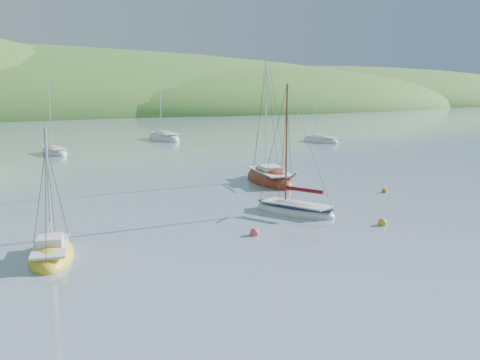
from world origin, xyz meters
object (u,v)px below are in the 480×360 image
sloop_red (269,180)px  distant_sloop_b (164,139)px  sailboat_yellow (51,254)px  daysailer_white (295,210)px  distant_sloop_d (320,141)px  distant_sloop_a (54,153)px

sloop_red → distant_sloop_b: size_ratio=0.90×
sloop_red → sailboat_yellow: sloop_red is taller
sailboat_yellow → daysailer_white: bearing=22.1°
sloop_red → distant_sloop_b: (8.03, 38.76, -0.01)m
sailboat_yellow → distant_sloop_b: bearing=78.2°
sloop_red → distant_sloop_d: size_ratio=1.22×
distant_sloop_a → distant_sloop_b: bearing=24.5°
distant_sloop_b → sloop_red: bearing=-99.6°
sailboat_yellow → distant_sloop_b: distant_sloop_b is taller
daysailer_white → sloop_red: size_ratio=0.71×
daysailer_white → sloop_red: bearing=43.1°
sloop_red → daysailer_white: bearing=-102.2°
sailboat_yellow → distant_sloop_d: (45.21, 34.81, 0.00)m
daysailer_white → distant_sloop_d: distant_sloop_d is taller
daysailer_white → distant_sloop_d: (30.64, 33.54, -0.03)m
sloop_red → distant_sloop_d: (25.62, 23.77, -0.05)m
sailboat_yellow → distant_sloop_a: bearing=93.9°
distant_sloop_b → distant_sloop_d: distant_sloop_b is taller
daysailer_white → distant_sloop_b: bearing=55.3°
sloop_red → distant_sloop_a: sloop_red is taller
distant_sloop_a → distant_sloop_d: 36.17m
distant_sloop_a → sailboat_yellow: bearing=-106.9°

